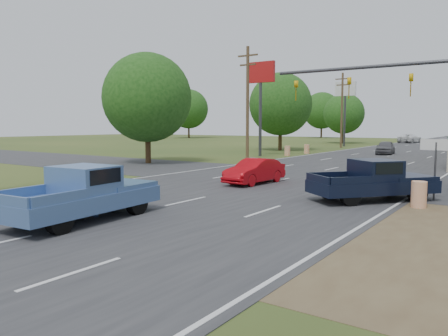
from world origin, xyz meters
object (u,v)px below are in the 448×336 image
Objects in this scene: blue_pickup at (86,193)px; navy_pickup at (375,180)px; red_convertible at (255,171)px; rider at (91,193)px; distant_car_silver at (444,143)px; distant_car_grey at (385,148)px; motorcycle at (90,203)px; distant_car_white at (410,138)px.

navy_pickup is (6.72, 9.11, -0.05)m from blue_pickup.
rider is (-0.27, -10.29, 0.15)m from red_convertible.
navy_pickup is at bearing 49.09° from blue_pickup.
blue_pickup reaches higher than distant_car_silver.
rider is 0.51m from blue_pickup.
red_convertible is at bearing -97.47° from distant_car_grey.
motorcycle is 0.46× the size of distant_car_silver.
rider reaches higher than distant_car_white.
distant_car_silver is 15.61m from distant_car_white.
distant_car_grey is at bearing -92.39° from rider.
blue_pickup reaches higher than red_convertible.
navy_pickup is at bearing -131.53° from rider.
rider is at bearing -89.58° from navy_pickup.
distant_car_grey is (-0.52, 27.63, 0.05)m from red_convertible.
rider is at bearing 102.31° from distant_car_white.
rider is at bearing -98.17° from distant_car_grey.
red_convertible is 10.35m from motorcycle.
blue_pickup is 11.32m from navy_pickup.
motorcycle is (-0.27, -10.34, -0.19)m from red_convertible.
navy_pickup is (6.97, 8.73, 0.39)m from motorcycle.
blue_pickup is 57.25m from distant_car_silver.
red_convertible is at bearing 103.22° from distant_car_white.
rider is 37.92m from distant_car_grey.
motorcycle is 0.34m from rider.
motorcycle is at bearing 90.00° from rider.
blue_pickup is 1.33× the size of distant_car_grey.
motorcycle is 56.89m from distant_car_silver.
navy_pickup is 1.25× the size of distant_car_grey.
navy_pickup reaches higher than motorcycle.
blue_pickup is at bearing 118.53° from rider.
rider is 0.31× the size of navy_pickup.
blue_pickup reaches higher than distant_car_grey.
motorcycle is 37.97m from distant_car_grey.
blue_pickup is 1.02× the size of distant_car_white.
distant_car_grey is at bearing 143.05° from navy_pickup.
blue_pickup is 71.16m from distant_car_white.
motorcycle is 0.63m from blue_pickup.
distant_car_white reaches higher than distant_car_grey.
distant_car_silver is (2.31, 46.49, -0.01)m from red_convertible.
distant_car_silver is (2.58, 56.78, -0.16)m from rider.
navy_pickup is 0.96× the size of distant_car_white.
blue_pickup is (-0.01, -10.72, 0.24)m from red_convertible.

